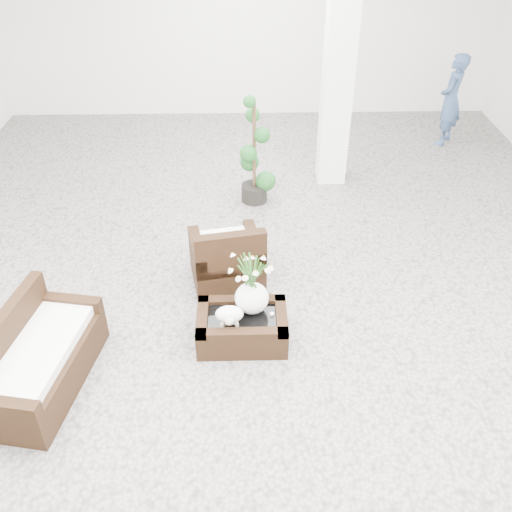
{
  "coord_description": "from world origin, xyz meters",
  "views": [
    {
      "loc": [
        -0.12,
        -4.94,
        4.08
      ],
      "look_at": [
        0.0,
        -0.1,
        0.62
      ],
      "focal_mm": 39.75,
      "sensor_mm": 36.0,
      "label": 1
    }
  ],
  "objects_px": {
    "coffee_table": "(242,328)",
    "armchair": "(226,250)",
    "loveseat": "(39,354)",
    "topiary": "(254,151)"
  },
  "relations": [
    {
      "from": "armchair",
      "to": "loveseat",
      "type": "xyz_separation_m",
      "value": [
        -1.67,
        -1.55,
        -0.03
      ]
    },
    {
      "from": "coffee_table",
      "to": "loveseat",
      "type": "relative_size",
      "value": 0.63
    },
    {
      "from": "coffee_table",
      "to": "armchair",
      "type": "relative_size",
      "value": 1.09
    },
    {
      "from": "armchair",
      "to": "loveseat",
      "type": "height_order",
      "value": "armchair"
    },
    {
      "from": "coffee_table",
      "to": "loveseat",
      "type": "bearing_deg",
      "value": -163.79
    },
    {
      "from": "loveseat",
      "to": "topiary",
      "type": "bearing_deg",
      "value": -20.47
    },
    {
      "from": "loveseat",
      "to": "topiary",
      "type": "distance_m",
      "value": 3.97
    },
    {
      "from": "coffee_table",
      "to": "loveseat",
      "type": "distance_m",
      "value": 1.93
    },
    {
      "from": "loveseat",
      "to": "topiary",
      "type": "relative_size",
      "value": 0.93
    },
    {
      "from": "coffee_table",
      "to": "armchair",
      "type": "bearing_deg",
      "value": 99.64
    }
  ]
}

